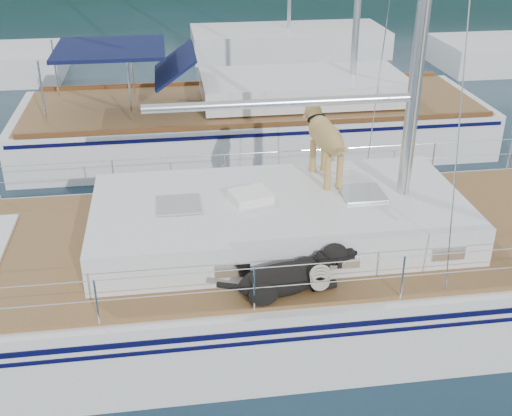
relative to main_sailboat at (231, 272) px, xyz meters
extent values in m
plane|color=black|center=(-0.11, 0.00, -0.68)|extent=(120.00, 120.00, 0.00)
cube|color=white|center=(-0.11, 0.00, -0.18)|extent=(12.00, 3.80, 1.40)
cube|color=brown|center=(-0.11, 0.00, 0.55)|extent=(11.52, 3.50, 0.06)
cube|color=white|center=(0.69, 0.00, 0.85)|extent=(5.20, 2.50, 0.55)
cylinder|color=silver|center=(0.69, 0.00, 2.53)|extent=(3.60, 0.12, 0.12)
cylinder|color=silver|center=(-0.11, -1.75, 1.14)|extent=(10.56, 0.01, 0.01)
cylinder|color=silver|center=(-0.11, 1.75, 1.14)|extent=(10.56, 0.01, 0.01)
cube|color=#1B32A9|center=(-0.55, 1.56, 0.60)|extent=(0.68, 0.52, 0.05)
cube|color=white|center=(0.29, 0.02, 1.20)|extent=(0.64, 0.57, 0.14)
torus|color=beige|center=(0.90, -1.67, 0.94)|extent=(0.33, 0.13, 0.32)
cube|color=white|center=(1.25, 6.65, -0.23)|extent=(11.00, 3.50, 1.30)
cube|color=brown|center=(1.25, 6.65, 0.42)|extent=(10.56, 3.29, 0.06)
cube|color=white|center=(2.45, 6.65, 0.77)|extent=(4.80, 2.30, 0.55)
cube|color=#0F193F|center=(-1.95, 6.65, 1.82)|extent=(2.40, 2.30, 0.08)
cube|color=white|center=(3.89, 16.00, -0.28)|extent=(7.20, 3.00, 1.10)
camera|label=1|loc=(-0.77, -7.92, 5.07)|focal=45.00mm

